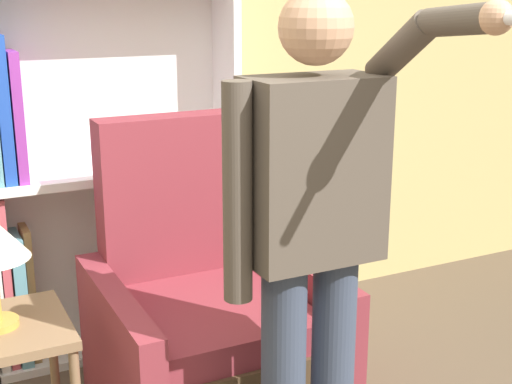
{
  "coord_description": "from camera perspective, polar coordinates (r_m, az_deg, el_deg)",
  "views": [
    {
      "loc": [
        -0.68,
        -1.43,
        1.75
      ],
      "look_at": [
        0.4,
        0.75,
        1.06
      ],
      "focal_mm": 50.0,
      "sensor_mm": 36.0,
      "label": 1
    }
  ],
  "objects": [
    {
      "name": "bookcase",
      "position": [
        3.48,
        -14.11,
        0.75
      ],
      "size": [
        1.27,
        0.28,
        1.81
      ],
      "color": "white",
      "rests_on": "ground_plane"
    },
    {
      "name": "armchair",
      "position": [
        3.1,
        -4.01,
        -10.67
      ],
      "size": [
        0.91,
        0.92,
        1.24
      ],
      "color": "#4C3823",
      "rests_on": "ground_plane"
    },
    {
      "name": "side_table",
      "position": [
        2.81,
        -19.77,
        -11.74
      ],
      "size": [
        0.49,
        0.49,
        0.59
      ],
      "color": "#846647",
      "rests_on": "ground_plane"
    },
    {
      "name": "person_standing",
      "position": [
        2.28,
        4.55,
        -3.01
      ],
      "size": [
        0.58,
        0.78,
        1.76
      ],
      "color": "#384256",
      "rests_on": "ground_plane"
    },
    {
      "name": "wall_back",
      "position": [
        3.54,
        -15.23,
        9.62
      ],
      "size": [
        8.0,
        0.11,
        2.8
      ],
      "color": "tan",
      "rests_on": "ground_plane"
    }
  ]
}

